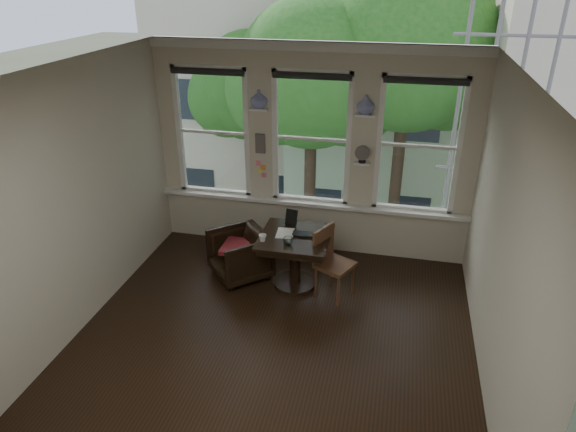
% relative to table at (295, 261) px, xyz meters
% --- Properties ---
extents(ground, '(4.50, 4.50, 0.00)m').
position_rel_table_xyz_m(ground, '(-0.01, -1.12, -0.38)').
color(ground, black).
rests_on(ground, ground).
extents(ceiling, '(4.50, 4.50, 0.00)m').
position_rel_table_xyz_m(ceiling, '(-0.01, -1.12, 2.62)').
color(ceiling, silver).
rests_on(ceiling, ground).
extents(wall_back, '(4.50, 0.00, 4.50)m').
position_rel_table_xyz_m(wall_back, '(-0.01, 1.13, 1.12)').
color(wall_back, beige).
rests_on(wall_back, ground).
extents(wall_front, '(4.50, 0.00, 4.50)m').
position_rel_table_xyz_m(wall_front, '(-0.01, -3.37, 1.12)').
color(wall_front, beige).
rests_on(wall_front, ground).
extents(wall_left, '(0.00, 4.50, 4.50)m').
position_rel_table_xyz_m(wall_left, '(-2.26, -1.12, 1.12)').
color(wall_left, beige).
rests_on(wall_left, ground).
extents(wall_right, '(0.00, 4.50, 4.50)m').
position_rel_table_xyz_m(wall_right, '(2.24, -1.12, 1.12)').
color(wall_right, beige).
rests_on(wall_right, ground).
extents(window_left, '(1.10, 0.12, 1.90)m').
position_rel_table_xyz_m(window_left, '(-1.46, 1.13, 1.32)').
color(window_left, white).
rests_on(window_left, ground).
extents(window_center, '(1.10, 0.12, 1.90)m').
position_rel_table_xyz_m(window_center, '(-0.01, 1.13, 1.32)').
color(window_center, white).
rests_on(window_center, ground).
extents(window_right, '(1.10, 0.12, 1.90)m').
position_rel_table_xyz_m(window_right, '(1.44, 1.13, 1.32)').
color(window_right, white).
rests_on(window_right, ground).
extents(shelf_left, '(0.26, 0.16, 0.03)m').
position_rel_table_xyz_m(shelf_left, '(-0.74, 1.03, 1.73)').
color(shelf_left, white).
rests_on(shelf_left, ground).
extents(shelf_right, '(0.26, 0.16, 0.03)m').
position_rel_table_xyz_m(shelf_right, '(0.71, 1.03, 1.73)').
color(shelf_right, white).
rests_on(shelf_right, ground).
extents(intercom, '(0.14, 0.06, 0.28)m').
position_rel_table_xyz_m(intercom, '(-0.74, 1.06, 1.23)').
color(intercom, '#59544F').
rests_on(intercom, ground).
extents(sticky_notes, '(0.16, 0.01, 0.24)m').
position_rel_table_xyz_m(sticky_notes, '(-0.74, 1.07, 0.88)').
color(sticky_notes, pink).
rests_on(sticky_notes, ground).
extents(desk_fan, '(0.20, 0.20, 0.24)m').
position_rel_table_xyz_m(desk_fan, '(0.71, 1.01, 1.16)').
color(desk_fan, '#59544F').
rests_on(desk_fan, ground).
extents(vase_left, '(0.24, 0.24, 0.25)m').
position_rel_table_xyz_m(vase_left, '(-0.74, 1.03, 1.86)').
color(vase_left, white).
rests_on(vase_left, shelf_left).
extents(vase_right, '(0.24, 0.24, 0.25)m').
position_rel_table_xyz_m(vase_right, '(0.71, 1.03, 1.86)').
color(vase_right, white).
rests_on(vase_right, shelf_right).
extents(table, '(0.90, 0.90, 0.75)m').
position_rel_table_xyz_m(table, '(0.00, 0.00, 0.00)').
color(table, black).
rests_on(table, ground).
extents(armchair_left, '(1.02, 1.01, 0.66)m').
position_rel_table_xyz_m(armchair_left, '(-0.78, 0.07, -0.04)').
color(armchair_left, black).
rests_on(armchair_left, ground).
extents(cushion_red, '(0.45, 0.45, 0.06)m').
position_rel_table_xyz_m(cushion_red, '(-0.78, 0.07, 0.08)').
color(cushion_red, maroon).
rests_on(cushion_red, armchair_left).
extents(side_chair_right, '(0.56, 0.56, 0.92)m').
position_rel_table_xyz_m(side_chair_right, '(0.54, -0.11, 0.09)').
color(side_chair_right, '#4F291C').
rests_on(side_chair_right, ground).
extents(laptop, '(0.37, 0.24, 0.03)m').
position_rel_table_xyz_m(laptop, '(0.14, -0.01, 0.39)').
color(laptop, black).
rests_on(laptop, table).
extents(mug, '(0.12, 0.12, 0.09)m').
position_rel_table_xyz_m(mug, '(-0.37, -0.23, 0.42)').
color(mug, white).
rests_on(mug, table).
extents(drinking_glass, '(0.14, 0.14, 0.09)m').
position_rel_table_xyz_m(drinking_glass, '(-0.04, -0.24, 0.42)').
color(drinking_glass, white).
rests_on(drinking_glass, table).
extents(tablet, '(0.17, 0.11, 0.22)m').
position_rel_table_xyz_m(tablet, '(-0.12, 0.29, 0.48)').
color(tablet, black).
rests_on(tablet, table).
extents(papers, '(0.25, 0.32, 0.00)m').
position_rel_table_xyz_m(papers, '(-0.14, 0.04, 0.38)').
color(papers, silver).
rests_on(papers, table).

